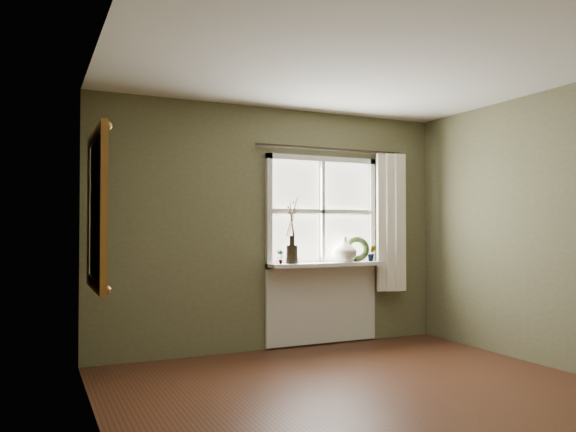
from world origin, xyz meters
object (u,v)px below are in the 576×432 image
(cream_vase, at_px, (345,250))
(wreath, at_px, (357,252))
(dark_jug, at_px, (292,254))
(gilt_mirror, at_px, (96,209))

(cream_vase, height_order, wreath, cream_vase)
(cream_vase, relative_size, wreath, 0.95)
(dark_jug, relative_size, cream_vase, 0.72)
(cream_vase, bearing_deg, dark_jug, 180.00)
(dark_jug, distance_m, gilt_mirror, 2.32)
(wreath, distance_m, gilt_mirror, 3.10)
(cream_vase, distance_m, gilt_mirror, 2.92)
(cream_vase, bearing_deg, gilt_mirror, -161.46)
(dark_jug, bearing_deg, cream_vase, 0.00)
(cream_vase, height_order, gilt_mirror, gilt_mirror)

